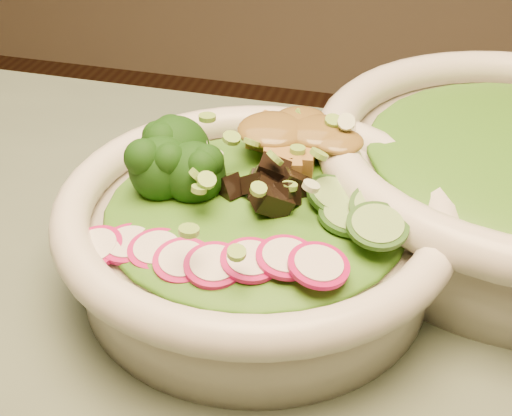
# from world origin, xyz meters

# --- Properties ---
(salad_bowl) EXTENTS (0.26, 0.26, 0.07)m
(salad_bowl) POSITION_xyz_m (-0.15, 0.14, 0.79)
(salad_bowl) COLOR beige
(salad_bowl) RESTS_ON dining_table
(lettuce_bed) EXTENTS (0.20, 0.20, 0.02)m
(lettuce_bed) POSITION_xyz_m (-0.15, 0.14, 0.81)
(lettuce_bed) COLOR #215F14
(lettuce_bed) RESTS_ON salad_bowl
(broccoli_florets) EXTENTS (0.08, 0.07, 0.04)m
(broccoli_florets) POSITION_xyz_m (-0.21, 0.14, 0.82)
(broccoli_florets) COLOR black
(broccoli_florets) RESTS_ON salad_bowl
(radish_slices) EXTENTS (0.11, 0.04, 0.02)m
(radish_slices) POSITION_xyz_m (-0.16, 0.07, 0.81)
(radish_slices) COLOR #A20C4E
(radish_slices) RESTS_ON salad_bowl
(cucumber_slices) EXTENTS (0.07, 0.07, 0.03)m
(cucumber_slices) POSITION_xyz_m (-0.09, 0.13, 0.82)
(cucumber_slices) COLOR #7CA85D
(cucumber_slices) RESTS_ON salad_bowl
(mushroom_heap) EXTENTS (0.07, 0.07, 0.04)m
(mushroom_heap) POSITION_xyz_m (-0.15, 0.15, 0.82)
(mushroom_heap) COLOR black
(mushroom_heap) RESTS_ON salad_bowl
(tofu_cubes) EXTENTS (0.09, 0.06, 0.03)m
(tofu_cubes) POSITION_xyz_m (-0.14, 0.20, 0.82)
(tofu_cubes) COLOR brown
(tofu_cubes) RESTS_ON salad_bowl
(peanut_sauce) EXTENTS (0.07, 0.05, 0.02)m
(peanut_sauce) POSITION_xyz_m (-0.14, 0.20, 0.83)
(peanut_sauce) COLOR brown
(peanut_sauce) RESTS_ON tofu_cubes
(scallion_garnish) EXTENTS (0.19, 0.19, 0.02)m
(scallion_garnish) POSITION_xyz_m (-0.15, 0.14, 0.83)
(scallion_garnish) COLOR #70A038
(scallion_garnish) RESTS_ON salad_bowl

